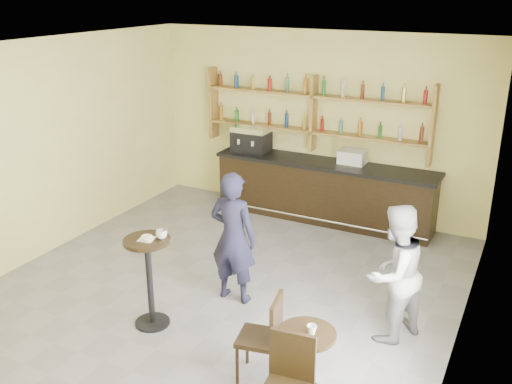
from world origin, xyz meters
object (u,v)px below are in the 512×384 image
at_px(chair_west, 258,337).
at_px(cafe_table, 306,364).
at_px(pastry_case, 352,158).
at_px(man_main, 233,237).
at_px(bar_counter, 324,191).
at_px(pedestal_table, 150,283).
at_px(espresso_machine, 251,139).
at_px(patron_second, 394,273).

bearing_deg(chair_west, cafe_table, 73.84).
height_order(pastry_case, cafe_table, pastry_case).
bearing_deg(man_main, chair_west, 127.70).
height_order(bar_counter, chair_west, bar_counter).
height_order(pedestal_table, man_main, man_main).
xyz_separation_m(espresso_machine, cafe_table, (2.89, -4.39, -0.91)).
height_order(pedestal_table, chair_west, pedestal_table).
bearing_deg(pastry_case, pedestal_table, -115.03).
bearing_deg(pastry_case, espresso_machine, 170.83).
relative_size(man_main, chair_west, 1.82).
bearing_deg(cafe_table, bar_counter, 108.50).
relative_size(bar_counter, espresso_machine, 5.94).
bearing_deg(chair_west, man_main, -152.78).
relative_size(pastry_case, pedestal_table, 0.39).
bearing_deg(cafe_table, chair_west, 174.81).
distance_m(espresso_machine, man_main, 3.37).
relative_size(cafe_table, patron_second, 0.45).
relative_size(espresso_machine, chair_west, 0.68).
distance_m(pastry_case, cafe_table, 4.58).
height_order(espresso_machine, chair_west, espresso_machine).
bearing_deg(bar_counter, espresso_machine, 180.00).
distance_m(pedestal_table, cafe_table, 2.18).
bearing_deg(patron_second, cafe_table, 8.57).
xyz_separation_m(pedestal_table, man_main, (0.59, 0.99, 0.31)).
distance_m(man_main, cafe_table, 2.11).
bearing_deg(espresso_machine, patron_second, -40.07).
bearing_deg(bar_counter, cafe_table, -71.50).
distance_m(cafe_table, chair_west, 0.56).
bearing_deg(pedestal_table, patron_second, 21.93).
bearing_deg(espresso_machine, pedestal_table, -78.13).
distance_m(bar_counter, patron_second, 3.59).
height_order(cafe_table, patron_second, patron_second).
xyz_separation_m(pedestal_table, cafe_table, (2.15, -0.34, -0.20)).
xyz_separation_m(cafe_table, patron_second, (0.49, 1.40, 0.46)).
bearing_deg(espresso_machine, pastry_case, 1.49).
distance_m(cafe_table, patron_second, 1.55).
height_order(pedestal_table, patron_second, patron_second).
xyz_separation_m(bar_counter, pedestal_table, (-0.68, -4.05, 0.04)).
height_order(bar_counter, pastry_case, pastry_case).
xyz_separation_m(man_main, chair_west, (1.01, -1.28, -0.39)).
distance_m(espresso_machine, cafe_table, 5.34).
relative_size(pastry_case, cafe_table, 0.61).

